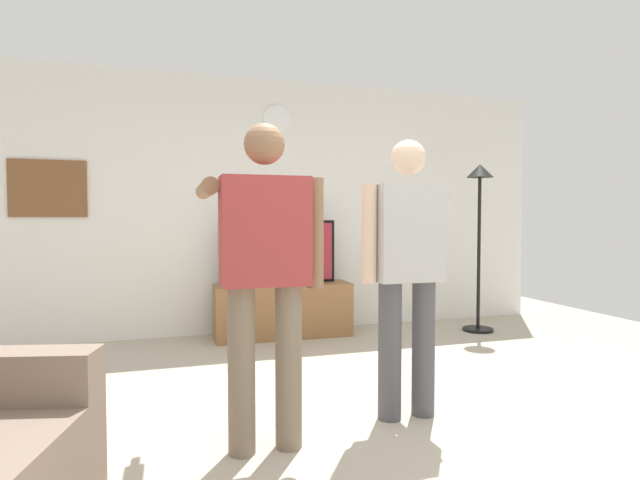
{
  "coord_description": "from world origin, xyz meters",
  "views": [
    {
      "loc": [
        -1.06,
        -2.35,
        1.2
      ],
      "look_at": [
        0.01,
        1.2,
        1.05
      ],
      "focal_mm": 27.78,
      "sensor_mm": 36.0,
      "label": 1
    }
  ],
  "objects_px": {
    "wall_clock": "(277,119)",
    "framed_picture": "(48,188)",
    "floor_lamp": "(479,212)",
    "person_standing_nearer_lamp": "(264,265)",
    "tv_stand": "(283,310)",
    "person_standing_nearer_couch": "(406,261)",
    "television": "(282,252)"
  },
  "relations": [
    {
      "from": "wall_clock",
      "to": "framed_picture",
      "type": "height_order",
      "value": "wall_clock"
    },
    {
      "from": "floor_lamp",
      "to": "framed_picture",
      "type": "bearing_deg",
      "value": 171.28
    },
    {
      "from": "floor_lamp",
      "to": "person_standing_nearer_lamp",
      "type": "xyz_separation_m",
      "value": [
        -2.71,
        -2.07,
        -0.32
      ]
    },
    {
      "from": "tv_stand",
      "to": "framed_picture",
      "type": "bearing_deg",
      "value": 172.38
    },
    {
      "from": "floor_lamp",
      "to": "person_standing_nearer_couch",
      "type": "height_order",
      "value": "floor_lamp"
    },
    {
      "from": "tv_stand",
      "to": "floor_lamp",
      "type": "xyz_separation_m",
      "value": [
        2.08,
        -0.36,
        1.01
      ]
    },
    {
      "from": "person_standing_nearer_couch",
      "to": "floor_lamp",
      "type": "bearing_deg",
      "value": 46.06
    },
    {
      "from": "floor_lamp",
      "to": "wall_clock",
      "type": "bearing_deg",
      "value": 162.58
    },
    {
      "from": "person_standing_nearer_couch",
      "to": "framed_picture",
      "type": "bearing_deg",
      "value": 134.28
    },
    {
      "from": "person_standing_nearer_lamp",
      "to": "person_standing_nearer_couch",
      "type": "bearing_deg",
      "value": 11.65
    },
    {
      "from": "wall_clock",
      "to": "person_standing_nearer_couch",
      "type": "relative_size",
      "value": 0.17
    },
    {
      "from": "television",
      "to": "person_standing_nearer_lamp",
      "type": "relative_size",
      "value": 0.66
    },
    {
      "from": "floor_lamp",
      "to": "person_standing_nearer_couch",
      "type": "xyz_separation_m",
      "value": [
        -1.81,
        -1.88,
        -0.34
      ]
    },
    {
      "from": "framed_picture",
      "to": "person_standing_nearer_couch",
      "type": "bearing_deg",
      "value": -45.72
    },
    {
      "from": "tv_stand",
      "to": "framed_picture",
      "type": "xyz_separation_m",
      "value": [
        -2.21,
        0.3,
        1.23
      ]
    },
    {
      "from": "wall_clock",
      "to": "television",
      "type": "bearing_deg",
      "value": -90.0
    },
    {
      "from": "tv_stand",
      "to": "wall_clock",
      "type": "distance_m",
      "value": 2.03
    },
    {
      "from": "television",
      "to": "framed_picture",
      "type": "relative_size",
      "value": 1.67
    },
    {
      "from": "tv_stand",
      "to": "wall_clock",
      "type": "bearing_deg",
      "value": 90.0
    },
    {
      "from": "framed_picture",
      "to": "floor_lamp",
      "type": "bearing_deg",
      "value": -8.72
    },
    {
      "from": "television",
      "to": "floor_lamp",
      "type": "relative_size",
      "value": 0.63
    },
    {
      "from": "tv_stand",
      "to": "person_standing_nearer_lamp",
      "type": "relative_size",
      "value": 0.82
    },
    {
      "from": "tv_stand",
      "to": "person_standing_nearer_lamp",
      "type": "height_order",
      "value": "person_standing_nearer_lamp"
    },
    {
      "from": "person_standing_nearer_lamp",
      "to": "person_standing_nearer_couch",
      "type": "height_order",
      "value": "person_standing_nearer_lamp"
    },
    {
      "from": "framed_picture",
      "to": "floor_lamp",
      "type": "relative_size",
      "value": 0.38
    },
    {
      "from": "wall_clock",
      "to": "framed_picture",
      "type": "relative_size",
      "value": 0.43
    },
    {
      "from": "television",
      "to": "framed_picture",
      "type": "distance_m",
      "value": 2.31
    },
    {
      "from": "wall_clock",
      "to": "floor_lamp",
      "type": "height_order",
      "value": "wall_clock"
    },
    {
      "from": "framed_picture",
      "to": "person_standing_nearer_lamp",
      "type": "distance_m",
      "value": 3.19
    },
    {
      "from": "tv_stand",
      "to": "person_standing_nearer_couch",
      "type": "distance_m",
      "value": 2.36
    },
    {
      "from": "tv_stand",
      "to": "framed_picture",
      "type": "distance_m",
      "value": 2.54
    },
    {
      "from": "tv_stand",
      "to": "wall_clock",
      "type": "xyz_separation_m",
      "value": [
        0.0,
        0.29,
        2.01
      ]
    }
  ]
}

